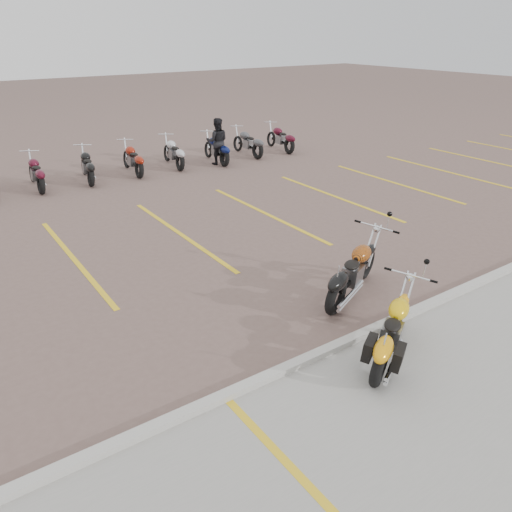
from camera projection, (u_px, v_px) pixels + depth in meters
The scene contains 8 objects.
ground at pixel (273, 297), 9.80m from camera, with size 100.00×100.00×0.00m, color brown.
concrete_apron at pixel (479, 438), 6.43m from camera, with size 60.00×5.00×0.01m, color #9E9B93.
curb at pixel (344, 343), 8.28m from camera, with size 60.00×0.18×0.12m, color #ADAAA3.
parking_stripes at pixel (180, 234), 12.79m from camera, with size 38.00×5.50×0.01m, color gold, non-canonical shape.
yellow_cruiser at pixel (388, 335), 7.81m from camera, with size 1.95×1.20×0.89m.
flame_cruiser at pixel (350, 275), 9.63m from camera, with size 2.19×1.08×0.96m.
person_b at pixel (217, 141), 18.95m from camera, with size 0.85×0.66×1.75m, color black.
bg_bike_row at pixel (62, 170), 16.44m from camera, with size 19.02×2.06×1.10m.
Camera 1 is at (-5.13, -6.86, 4.83)m, focal length 35.00 mm.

